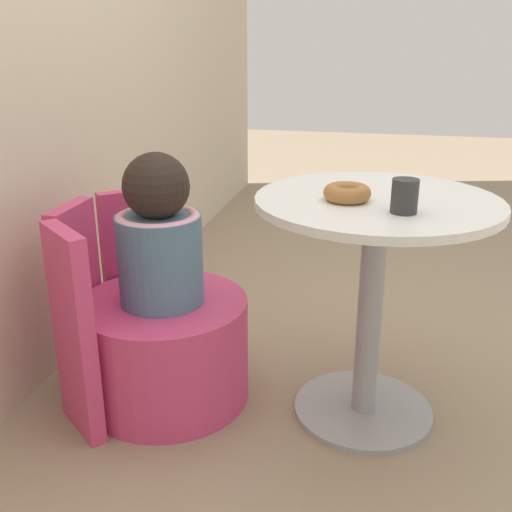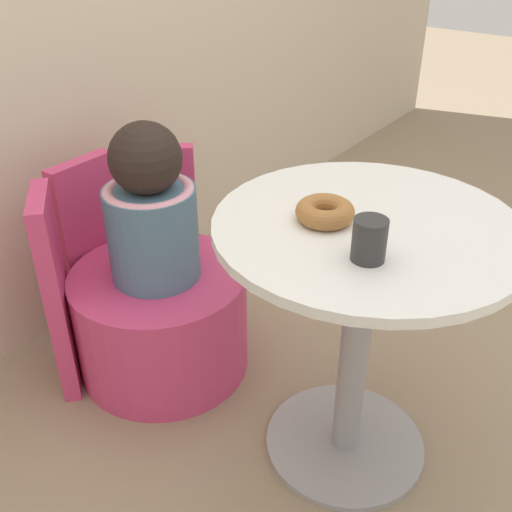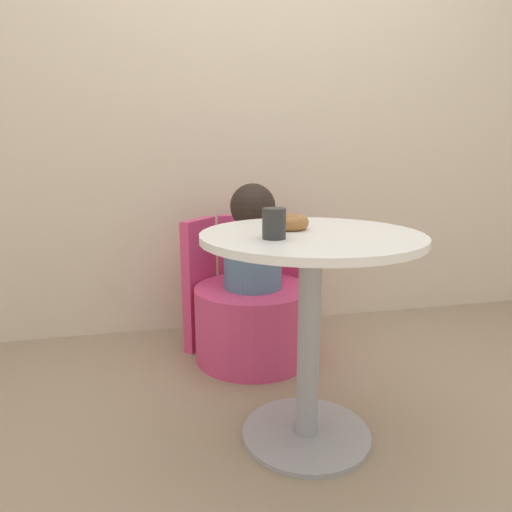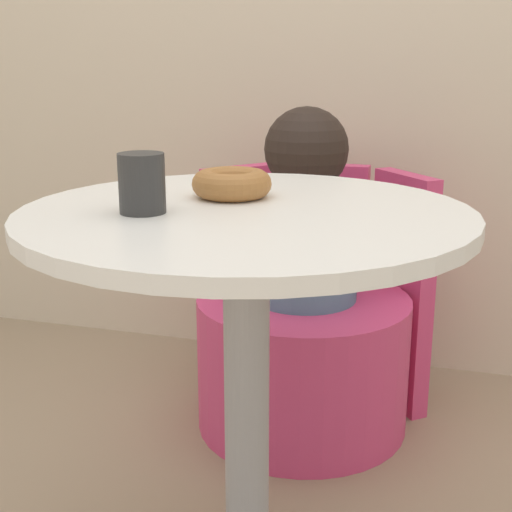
# 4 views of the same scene
# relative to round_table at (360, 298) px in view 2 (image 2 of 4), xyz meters

# --- Properties ---
(ground_plane) EXTENTS (12.00, 12.00, 0.00)m
(ground_plane) POSITION_rel_round_table_xyz_m (0.05, 0.02, -0.52)
(ground_plane) COLOR gray
(round_table) EXTENTS (0.71, 0.71, 0.73)m
(round_table) POSITION_rel_round_table_xyz_m (0.00, 0.00, 0.00)
(round_table) COLOR #99999E
(round_table) RESTS_ON ground_plane
(tub_chair) EXTENTS (0.55, 0.55, 0.36)m
(tub_chair) POSITION_rel_round_table_xyz_m (-0.05, 0.66, -0.34)
(tub_chair) COLOR #D13D70
(tub_chair) RESTS_ON ground_plane
(booth_backrest) EXTENTS (0.65, 0.24, 0.66)m
(booth_backrest) POSITION_rel_round_table_xyz_m (-0.05, 0.89, -0.19)
(booth_backrest) COLOR #D13D70
(booth_backrest) RESTS_ON ground_plane
(child_figure) EXTENTS (0.27, 0.27, 0.48)m
(child_figure) POSITION_rel_round_table_xyz_m (-0.05, 0.66, 0.06)
(child_figure) COLOR slate
(child_figure) RESTS_ON tub_chair
(donut) EXTENTS (0.13, 0.13, 0.05)m
(donut) POSITION_rel_round_table_xyz_m (-0.05, 0.09, 0.23)
(donut) COLOR #9E6633
(donut) RESTS_ON round_table
(cup) EXTENTS (0.07, 0.07, 0.09)m
(cup) POSITION_rel_round_table_xyz_m (-0.14, -0.07, 0.25)
(cup) COLOR #2D2D2D
(cup) RESTS_ON round_table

